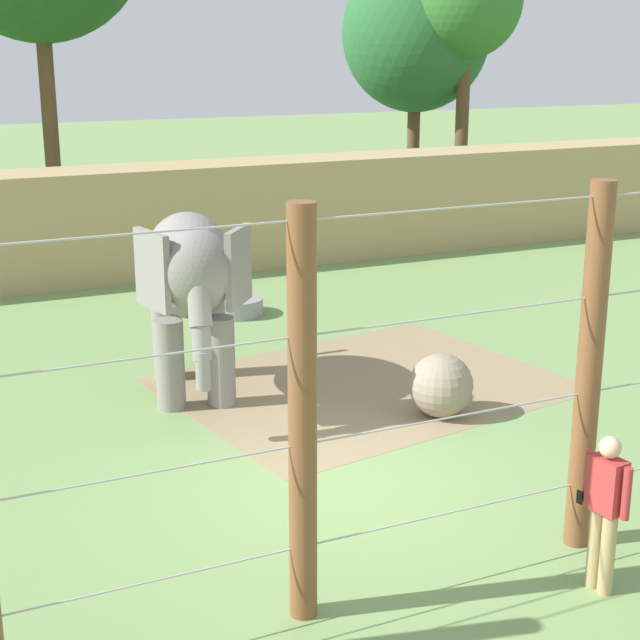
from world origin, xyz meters
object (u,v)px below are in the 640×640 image
(zookeeper, at_px, (605,506))
(elephant, at_px, (191,277))
(enrichment_ball, at_px, (441,385))
(water_tub, at_px, (236,306))

(zookeeper, bearing_deg, elephant, 105.68)
(elephant, bearing_deg, enrichment_ball, -36.98)
(zookeeper, relative_size, water_tub, 1.52)
(enrichment_ball, height_order, water_tub, enrichment_ball)
(elephant, xyz_separation_m, zookeeper, (1.99, -7.09, -1.01))
(enrichment_ball, xyz_separation_m, water_tub, (-0.81, 6.56, -0.30))
(enrichment_ball, bearing_deg, water_tub, 97.07)
(elephant, distance_m, zookeeper, 7.43)
(elephant, relative_size, zookeeper, 2.31)
(enrichment_ball, bearing_deg, zookeeper, -102.67)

